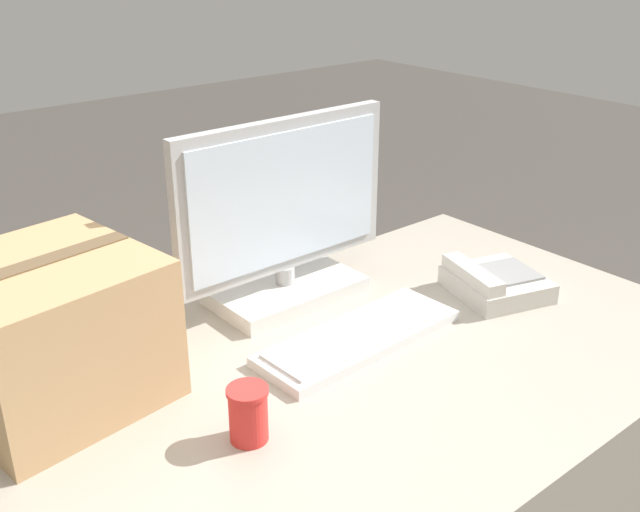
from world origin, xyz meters
name	(u,v)px	position (x,y,z in m)	size (l,w,h in m)	color
monitor	(284,226)	(0.20, 0.32, 0.93)	(0.55, 0.21, 0.42)	white
keyboard	(359,337)	(0.20, 0.06, 0.77)	(0.46, 0.17, 0.03)	silver
desk_phone	(494,283)	(0.59, 0.02, 0.78)	(0.24, 0.25, 0.08)	beige
paper_cup_right	(248,414)	(-0.16, -0.06, 0.80)	(0.07, 0.07, 0.10)	red
cardboard_box	(50,332)	(-0.35, 0.27, 0.89)	(0.38, 0.38, 0.27)	tan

